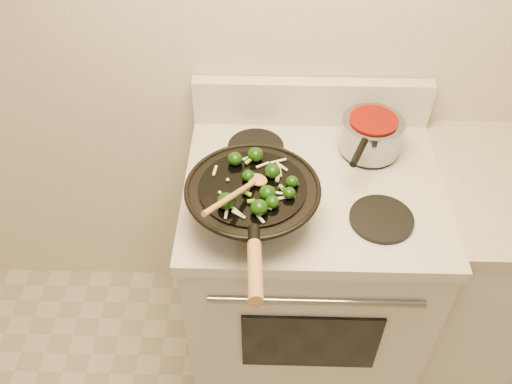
{
  "coord_description": "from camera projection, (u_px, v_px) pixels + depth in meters",
  "views": [
    {
      "loc": [
        -0.26,
        -0.01,
        2.05
      ],
      "look_at": [
        -0.29,
        1.03,
        1.02
      ],
      "focal_mm": 38.0,
      "sensor_mm": 36.0,
      "label": 1
    }
  ],
  "objects": [
    {
      "name": "stove",
      "position": [
        305.0,
        272.0,
        1.95
      ],
      "size": [
        0.78,
        0.67,
        1.08
      ],
      "color": "silver",
      "rests_on": "ground"
    },
    {
      "name": "stirfry",
      "position": [
        258.0,
        184.0,
        1.42
      ],
      "size": [
        0.23,
        0.27,
        0.04
      ],
      "color": "black",
      "rests_on": "wok"
    },
    {
      "name": "saucepan",
      "position": [
        371.0,
        134.0,
        1.68
      ],
      "size": [
        0.19,
        0.3,
        0.11
      ],
      "color": "gray",
      "rests_on": "stove"
    },
    {
      "name": "wooden_spoon",
      "position": [
        243.0,
        189.0,
        1.38
      ],
      "size": [
        0.16,
        0.24,
        0.09
      ],
      "color": "#AB7343",
      "rests_on": "wok"
    },
    {
      "name": "wok",
      "position": [
        253.0,
        201.0,
        1.47
      ],
      "size": [
        0.37,
        0.61,
        0.22
      ],
      "color": "black",
      "rests_on": "stove"
    }
  ]
}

